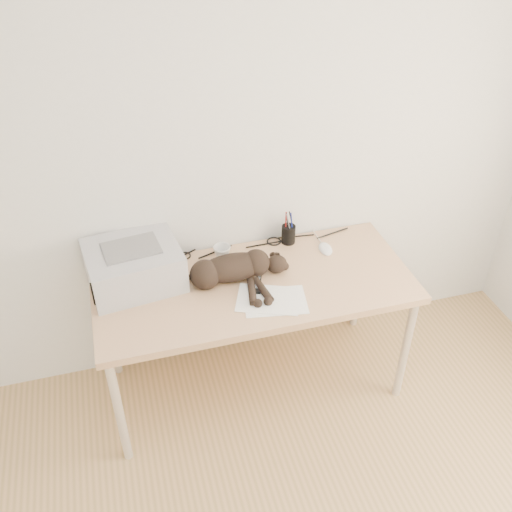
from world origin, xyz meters
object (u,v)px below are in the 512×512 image
object	(u,v)px
cat	(229,270)
mouse	(326,247)
printer	(134,265)
mug	(222,253)
desk	(250,292)
pen_cup	(288,234)

from	to	relation	value
cat	mouse	bearing A→B (deg)	11.16
printer	mug	bearing A→B (deg)	7.34
desk	printer	size ratio (longest dim) A/B	3.26
mug	pen_cup	distance (m)	0.39
cat	pen_cup	xyz separation A→B (m)	(0.39, 0.24, -0.01)
mouse	cat	bearing A→B (deg)	-163.83
desk	cat	distance (m)	0.24
printer	mug	size ratio (longest dim) A/B	5.36
desk	mouse	world-z (taller)	mouse
printer	desk	bearing A→B (deg)	-8.36
printer	cat	xyz separation A→B (m)	(0.45, -0.12, -0.03)
desk	cat	xyz separation A→B (m)	(-0.12, -0.04, 0.20)
cat	pen_cup	bearing A→B (deg)	31.05
cat	pen_cup	distance (m)	0.46
printer	pen_cup	distance (m)	0.86
printer	cat	size ratio (longest dim) A/B	0.72
desk	printer	distance (m)	0.62
mug	pen_cup	xyz separation A→B (m)	(0.39, 0.06, 0.01)
desk	mug	world-z (taller)	mug
printer	pen_cup	xyz separation A→B (m)	(0.85, 0.12, -0.05)
mug	mouse	size ratio (longest dim) A/B	0.77
pen_cup	mug	bearing A→B (deg)	-171.06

